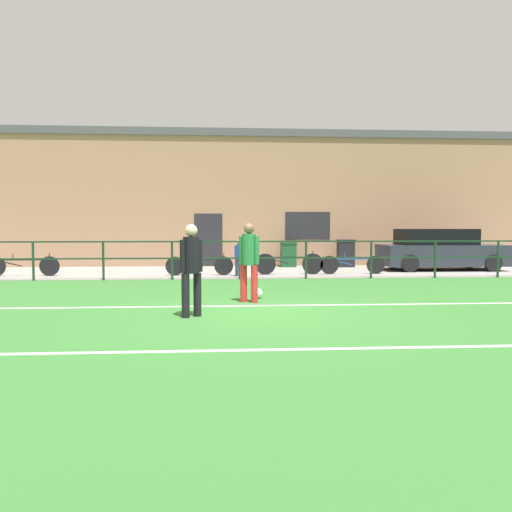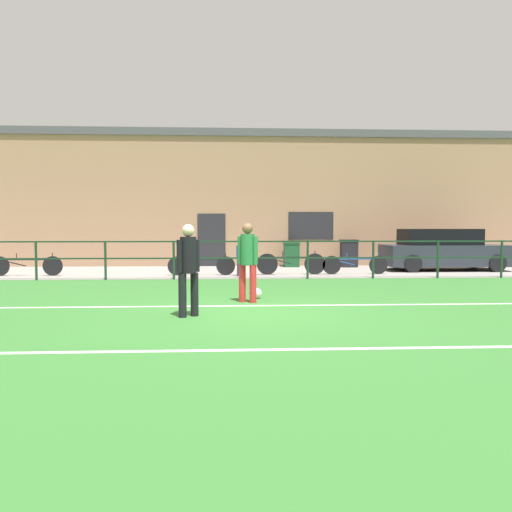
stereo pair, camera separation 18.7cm
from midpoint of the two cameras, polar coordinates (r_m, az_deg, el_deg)
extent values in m
cube|color=#33702D|center=(9.05, -1.11, -6.63)|extent=(60.00, 44.00, 0.04)
cube|color=white|center=(9.86, -1.35, -5.68)|extent=(36.00, 0.11, 0.00)
cube|color=white|center=(6.36, 0.11, -10.63)|extent=(36.00, 0.11, 0.00)
cube|color=gray|center=(17.48, -2.47, -1.79)|extent=(48.00, 5.00, 0.02)
cylinder|color=#193823|center=(15.94, -24.33, -0.51)|extent=(0.07, 0.07, 1.15)
cylinder|color=#193823|center=(15.36, -17.32, -0.50)|extent=(0.07, 0.07, 1.15)
cylinder|color=#193823|center=(15.02, -9.88, -0.49)|extent=(0.07, 0.07, 1.15)
cylinder|color=#193823|center=(14.94, -2.23, -0.46)|extent=(0.07, 0.07, 1.15)
cylinder|color=#193823|center=(15.13, 5.36, -0.42)|extent=(0.07, 0.07, 1.15)
cylinder|color=#193823|center=(15.58, 12.64, -0.38)|extent=(0.07, 0.07, 1.15)
cylinder|color=#193823|center=(16.26, 19.41, -0.34)|extent=(0.07, 0.07, 1.15)
cylinder|color=#193823|center=(17.15, 25.56, -0.30)|extent=(0.07, 0.07, 1.15)
cube|color=#193823|center=(14.92, -2.24, 1.66)|extent=(36.00, 0.04, 0.04)
cube|color=#193823|center=(14.94, -2.23, -0.24)|extent=(36.00, 0.04, 0.04)
cube|color=#A37A5B|center=(21.14, -2.74, 6.02)|extent=(28.00, 2.40, 5.15)
cube|color=#232328|center=(19.91, -5.70, 1.80)|extent=(1.10, 0.04, 2.10)
cube|color=#232328|center=(20.17, 5.64, 3.45)|extent=(1.80, 0.04, 1.10)
cube|color=#4C4C51|center=(21.45, -2.76, 13.31)|extent=(28.00, 2.56, 0.30)
cylinder|color=black|center=(8.75, -7.30, -4.37)|extent=(0.14, 0.14, 0.75)
cylinder|color=black|center=(8.63, -8.64, -4.48)|extent=(0.14, 0.14, 0.75)
cylinder|color=black|center=(8.62, -8.00, 0.11)|extent=(0.28, 0.28, 0.62)
sphere|color=beige|center=(8.61, -8.02, 2.89)|extent=(0.21, 0.21, 0.21)
cylinder|color=black|center=(8.71, -7.04, 0.04)|extent=(0.10, 0.10, 0.56)
cylinder|color=black|center=(8.54, -8.97, -0.04)|extent=(0.10, 0.10, 0.56)
cylinder|color=red|center=(10.33, -1.94, -3.14)|extent=(0.14, 0.14, 0.77)
cylinder|color=red|center=(10.23, -0.71, -3.20)|extent=(0.14, 0.14, 0.77)
cylinder|color=#237038|center=(10.23, -1.33, 0.76)|extent=(0.28, 0.28, 0.64)
sphere|color=brown|center=(10.22, -1.33, 3.15)|extent=(0.22, 0.22, 0.22)
cylinder|color=#237038|center=(10.30, -2.21, 0.67)|extent=(0.10, 0.10, 0.57)
cylinder|color=#237038|center=(10.16, -0.44, 0.64)|extent=(0.10, 0.10, 0.57)
sphere|color=white|center=(10.88, -0.34, -4.26)|extent=(0.23, 0.23, 0.23)
cylinder|color=#232D4C|center=(15.73, -1.94, -1.31)|extent=(0.10, 0.10, 0.55)
cylinder|color=#232D4C|center=(15.70, -2.55, -1.32)|extent=(0.10, 0.10, 0.55)
cylinder|color=blue|center=(15.68, -2.25, 0.50)|extent=(0.20, 0.20, 0.45)
sphere|color=tan|center=(15.67, -2.25, 1.61)|extent=(0.15, 0.15, 0.15)
cylinder|color=blue|center=(15.71, -1.81, 0.47)|extent=(0.07, 0.07, 0.40)
cylinder|color=blue|center=(15.66, -2.68, 0.45)|extent=(0.07, 0.07, 0.40)
cube|color=#282D38|center=(19.22, 20.05, 0.11)|extent=(4.34, 1.76, 0.75)
cube|color=black|center=(19.11, 19.49, 2.08)|extent=(2.61, 1.48, 0.57)
cylinder|color=black|center=(17.89, 16.81, -0.81)|extent=(0.60, 0.18, 0.60)
cylinder|color=black|center=(19.13, 25.11, -0.73)|extent=(0.60, 0.18, 0.60)
cylinder|color=black|center=(19.48, 15.05, -0.47)|extent=(0.60, 0.18, 0.60)
cylinder|color=black|center=(20.62, 22.83, -0.42)|extent=(0.60, 0.18, 0.60)
cylinder|color=black|center=(16.51, 8.04, -1.02)|extent=(0.60, 0.04, 0.60)
cylinder|color=black|center=(16.89, 13.16, -0.98)|extent=(0.60, 0.04, 0.60)
cube|color=#234C99|center=(16.67, 10.64, -0.33)|extent=(1.20, 0.04, 0.04)
cube|color=#234C99|center=(16.58, 9.34, -0.68)|extent=(0.76, 0.03, 0.22)
cylinder|color=#234C99|center=(16.60, 9.74, 0.01)|extent=(0.03, 0.03, 0.20)
cylinder|color=#234C99|center=(16.88, 13.18, -0.08)|extent=(0.03, 0.03, 0.28)
cylinder|color=black|center=(17.07, -22.74, -1.07)|extent=(0.62, 0.04, 0.62)
cube|color=black|center=(17.34, -25.33, -0.40)|extent=(1.28, 0.04, 0.04)
cube|color=black|center=(17.50, -26.57, -0.73)|extent=(0.81, 0.03, 0.23)
cylinder|color=black|center=(17.44, -26.21, -0.08)|extent=(0.03, 0.03, 0.20)
cylinder|color=black|center=(17.05, -22.76, -0.16)|extent=(0.03, 0.03, 0.28)
cylinder|color=black|center=(16.20, 0.73, -0.93)|extent=(0.68, 0.04, 0.68)
cylinder|color=black|center=(16.40, 6.14, -0.90)|extent=(0.68, 0.04, 0.68)
cube|color=black|center=(16.27, 3.45, -0.13)|extent=(1.21, 0.04, 0.04)
cube|color=black|center=(16.23, 2.09, -0.53)|extent=(0.76, 0.03, 0.24)
cylinder|color=black|center=(16.23, 2.50, 0.22)|extent=(0.03, 0.03, 0.20)
cylinder|color=black|center=(16.38, 6.15, 0.12)|extent=(0.03, 0.03, 0.28)
cylinder|color=black|center=(16.13, -9.53, -1.14)|extent=(0.60, 0.04, 0.60)
cylinder|color=black|center=(16.05, -4.03, -1.12)|extent=(0.60, 0.04, 0.60)
cube|color=black|center=(16.06, -6.79, -0.43)|extent=(1.21, 0.04, 0.04)
cube|color=black|center=(16.09, -8.16, -0.79)|extent=(0.76, 0.03, 0.22)
cylinder|color=black|center=(16.07, -7.76, -0.08)|extent=(0.03, 0.03, 0.20)
cylinder|color=black|center=(16.03, -4.03, -0.17)|extent=(0.03, 0.03, 0.28)
cube|color=#194C28|center=(19.53, 3.44, 0.04)|extent=(0.57, 0.48, 0.87)
cube|color=#143D20|center=(19.51, 3.44, 1.44)|extent=(0.61, 0.51, 0.08)
cube|color=black|center=(19.74, 9.90, 0.19)|extent=(0.61, 0.51, 0.98)
cube|color=black|center=(19.72, 9.91, 1.74)|extent=(0.64, 0.55, 0.08)
camera|label=1|loc=(0.09, -90.45, -0.02)|focal=35.14mm
camera|label=2|loc=(0.09, 89.55, 0.02)|focal=35.14mm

